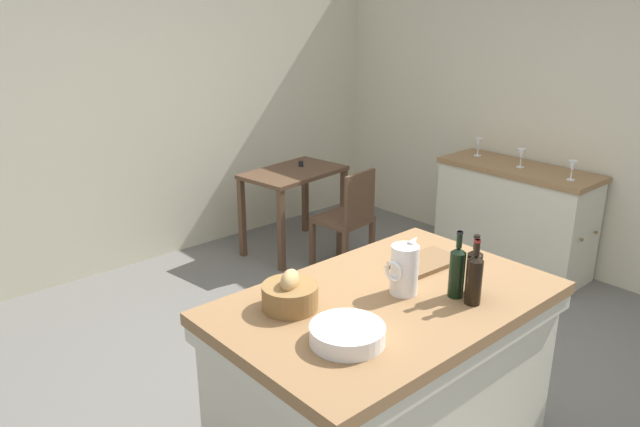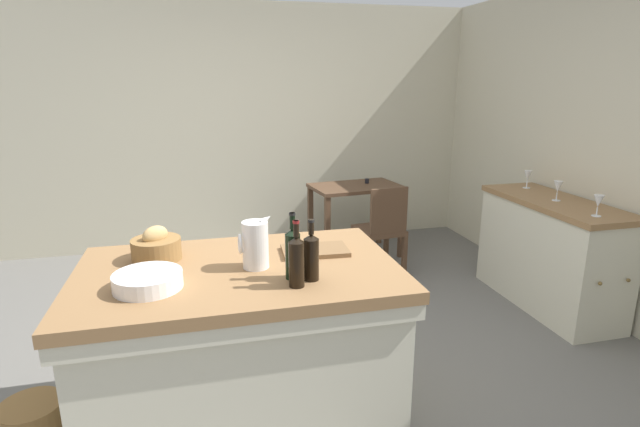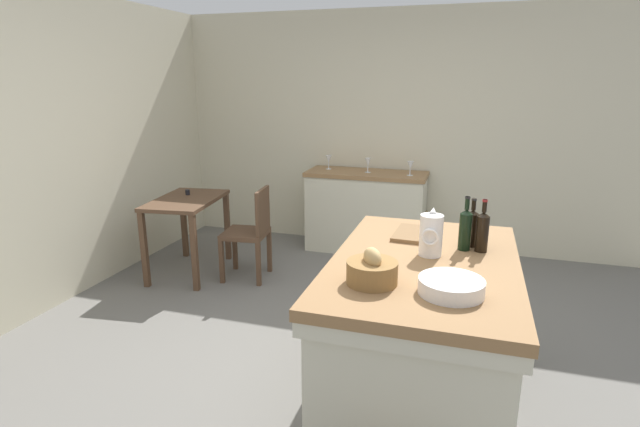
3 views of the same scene
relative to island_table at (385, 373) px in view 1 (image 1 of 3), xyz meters
The scene contains 17 objects.
ground_plane 0.79m from the island_table, 60.82° to the left, with size 6.76×6.76×0.00m, color #66635E.
wall_back 3.26m from the island_table, 84.48° to the left, with size 5.32×0.12×2.60m, color beige.
wall_right 3.06m from the island_table, 10.61° to the left, with size 0.12×5.20×2.60m, color beige.
island_table is the anchor object (origin of this frame).
side_cabinet 2.71m from the island_table, 18.80° to the left, with size 0.52×1.32×0.89m.
writing_desk 2.78m from the island_table, 59.80° to the left, with size 0.96×0.67×0.81m.
wooden_chair 2.27m from the island_table, 50.41° to the left, with size 0.44×0.44×0.89m.
pitcher 0.54m from the island_table, 12.94° to the right, with size 0.17×0.13×0.28m.
wash_bowl 0.64m from the island_table, 159.07° to the right, with size 0.31×0.31×0.07m, color white.
bread_basket 0.67m from the island_table, 151.64° to the left, with size 0.25×0.25×0.18m.
cutting_board 0.61m from the island_table, 15.82° to the left, with size 0.35×0.22×0.02m, color brown.
wine_bottle_dark 0.67m from the island_table, 36.76° to the right, with size 0.07×0.07×0.29m.
wine_bottle_amber 0.63m from the island_table, 40.07° to the right, with size 0.07×0.07×0.32m.
wine_bottle_green 0.66m from the island_table, 51.29° to the right, with size 0.07×0.07×0.31m.
wine_glass_far_left 2.59m from the island_table, ahead, with size 0.07×0.07×0.15m.
wine_glass_left 2.74m from the island_table, 18.61° to the left, with size 0.07×0.07×0.16m.
wine_glass_middle 2.98m from the island_table, 26.79° to the left, with size 0.07×0.07×0.16m.
Camera 1 is at (-2.24, -2.24, 2.21)m, focal length 34.45 mm.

